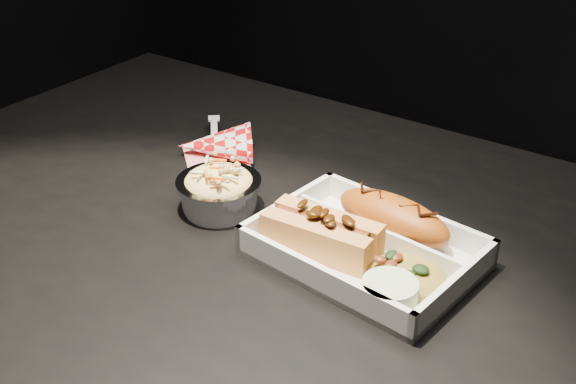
% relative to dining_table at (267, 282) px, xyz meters
% --- Properties ---
extents(dining_table, '(1.20, 0.80, 0.75)m').
position_rel_dining_table_xyz_m(dining_table, '(0.00, 0.00, 0.00)').
color(dining_table, black).
rests_on(dining_table, ground).
extents(food_tray, '(0.27, 0.21, 0.04)m').
position_rel_dining_table_xyz_m(food_tray, '(0.14, 0.01, 0.10)').
color(food_tray, silver).
rests_on(food_tray, dining_table).
extents(fried_pastry, '(0.16, 0.08, 0.05)m').
position_rel_dining_table_xyz_m(fried_pastry, '(0.15, 0.06, 0.12)').
color(fried_pastry, '#9D470F').
rests_on(fried_pastry, food_tray).
extents(hotdog, '(0.14, 0.07, 0.06)m').
position_rel_dining_table_xyz_m(hotdog, '(0.09, -0.02, 0.12)').
color(hotdog, '#DB924A').
rests_on(hotdog, food_tray).
extents(fried_rice_mound, '(0.10, 0.09, 0.03)m').
position_rel_dining_table_xyz_m(fried_rice_mound, '(0.20, -0.01, 0.11)').
color(fried_rice_mound, '#AB8931').
rests_on(fried_rice_mound, food_tray).
extents(cupcake_liner, '(0.06, 0.06, 0.03)m').
position_rel_dining_table_xyz_m(cupcake_liner, '(0.21, -0.06, 0.11)').
color(cupcake_liner, beige).
rests_on(cupcake_liner, food_tray).
extents(foil_coleslaw_cup, '(0.11, 0.11, 0.07)m').
position_rel_dining_table_xyz_m(foil_coleslaw_cup, '(-0.07, -0.00, 0.12)').
color(foil_coleslaw_cup, silver).
rests_on(foil_coleslaw_cup, dining_table).
extents(napkin_fork, '(0.16, 0.16, 0.10)m').
position_rel_dining_table_xyz_m(napkin_fork, '(-0.18, 0.11, 0.11)').
color(napkin_fork, red).
rests_on(napkin_fork, dining_table).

